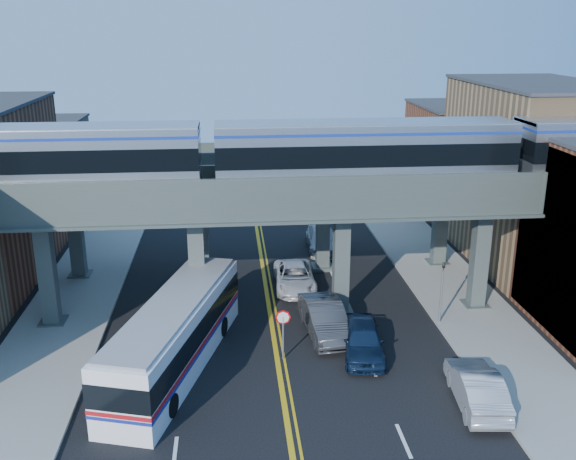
{
  "coord_description": "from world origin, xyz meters",
  "views": [
    {
      "loc": [
        -2.12,
        -25.15,
        15.78
      ],
      "look_at": [
        0.92,
        7.03,
        5.39
      ],
      "focal_mm": 40.0,
      "sensor_mm": 36.0,
      "label": 1
    }
  ],
  "objects_px": {
    "transit_bus": "(175,335)",
    "car_lane_c": "(295,277)",
    "car_lane_a": "(363,340)",
    "stop_sign": "(283,326)",
    "traffic_signal": "(442,286)",
    "car_parked_curb": "(477,387)",
    "car_lane_b": "(325,319)",
    "car_lane_d": "(322,239)",
    "transit_train": "(365,152)"
  },
  "relations": [
    {
      "from": "transit_bus",
      "to": "car_lane_c",
      "type": "relative_size",
      "value": 2.43
    },
    {
      "from": "car_lane_a",
      "to": "car_lane_c",
      "type": "xyz_separation_m",
      "value": [
        -2.49,
        8.81,
        -0.1
      ]
    },
    {
      "from": "car_lane_a",
      "to": "stop_sign",
      "type": "bearing_deg",
      "value": -173.04
    },
    {
      "from": "traffic_signal",
      "to": "car_lane_c",
      "type": "relative_size",
      "value": 0.78
    },
    {
      "from": "car_lane_c",
      "to": "car_lane_a",
      "type": "bearing_deg",
      "value": -73.08
    },
    {
      "from": "transit_bus",
      "to": "car_parked_curb",
      "type": "bearing_deg",
      "value": -92.42
    },
    {
      "from": "traffic_signal",
      "to": "car_lane_b",
      "type": "height_order",
      "value": "traffic_signal"
    },
    {
      "from": "car_lane_a",
      "to": "car_lane_d",
      "type": "xyz_separation_m",
      "value": [
        0.28,
        15.78,
        -0.04
      ]
    },
    {
      "from": "car_lane_a",
      "to": "car_lane_b",
      "type": "relative_size",
      "value": 0.89
    },
    {
      "from": "traffic_signal",
      "to": "car_parked_curb",
      "type": "distance_m",
      "value": 7.92
    },
    {
      "from": "car_parked_curb",
      "to": "car_lane_d",
      "type": "bearing_deg",
      "value": -74.02
    },
    {
      "from": "traffic_signal",
      "to": "car_lane_a",
      "type": "height_order",
      "value": "traffic_signal"
    },
    {
      "from": "car_lane_d",
      "to": "car_lane_c",
      "type": "bearing_deg",
      "value": -109.8
    },
    {
      "from": "traffic_signal",
      "to": "car_lane_a",
      "type": "distance_m",
      "value": 5.92
    },
    {
      "from": "car_lane_b",
      "to": "car_lane_c",
      "type": "bearing_deg",
      "value": 92.95
    },
    {
      "from": "car_lane_c",
      "to": "traffic_signal",
      "type": "bearing_deg",
      "value": -37.19
    },
    {
      "from": "car_parked_curb",
      "to": "traffic_signal",
      "type": "bearing_deg",
      "value": -90.97
    },
    {
      "from": "stop_sign",
      "to": "car_lane_a",
      "type": "xyz_separation_m",
      "value": [
        3.99,
        0.05,
        -0.93
      ]
    },
    {
      "from": "car_lane_c",
      "to": "car_lane_b",
      "type": "bearing_deg",
      "value": -80.52
    },
    {
      "from": "car_lane_c",
      "to": "car_parked_curb",
      "type": "relative_size",
      "value": 1.05
    },
    {
      "from": "transit_train",
      "to": "car_lane_d",
      "type": "height_order",
      "value": "transit_train"
    },
    {
      "from": "transit_bus",
      "to": "car_lane_a",
      "type": "height_order",
      "value": "transit_bus"
    },
    {
      "from": "car_lane_a",
      "to": "car_lane_d",
      "type": "relative_size",
      "value": 0.9
    },
    {
      "from": "stop_sign",
      "to": "transit_bus",
      "type": "relative_size",
      "value": 0.21
    },
    {
      "from": "transit_train",
      "to": "traffic_signal",
      "type": "xyz_separation_m",
      "value": [
        4.1,
        -2.0,
        -7.03
      ]
    },
    {
      "from": "transit_bus",
      "to": "car_lane_b",
      "type": "distance_m",
      "value": 8.12
    },
    {
      "from": "stop_sign",
      "to": "car_lane_d",
      "type": "bearing_deg",
      "value": 74.93
    },
    {
      "from": "stop_sign",
      "to": "car_lane_d",
      "type": "distance_m",
      "value": 16.42
    },
    {
      "from": "car_lane_d",
      "to": "car_parked_curb",
      "type": "distance_m",
      "value": 20.9
    },
    {
      "from": "transit_bus",
      "to": "car_lane_d",
      "type": "relative_size",
      "value": 2.36
    },
    {
      "from": "car_lane_b",
      "to": "stop_sign",
      "type": "bearing_deg",
      "value": -140.23
    },
    {
      "from": "stop_sign",
      "to": "traffic_signal",
      "type": "relative_size",
      "value": 0.64
    },
    {
      "from": "car_parked_curb",
      "to": "car_lane_a",
      "type": "bearing_deg",
      "value": -44.3
    },
    {
      "from": "car_lane_a",
      "to": "car_lane_c",
      "type": "bearing_deg",
      "value": 112.07
    },
    {
      "from": "car_lane_c",
      "to": "car_parked_curb",
      "type": "bearing_deg",
      "value": -63.29
    },
    {
      "from": "transit_train",
      "to": "car_parked_curb",
      "type": "distance_m",
      "value": 13.32
    },
    {
      "from": "transit_train",
      "to": "car_parked_curb",
      "type": "xyz_separation_m",
      "value": [
        3.2,
        -9.73,
        -8.51
      ]
    },
    {
      "from": "car_lane_b",
      "to": "car_lane_c",
      "type": "distance_m",
      "value": 6.48
    },
    {
      "from": "car_lane_a",
      "to": "car_lane_b",
      "type": "bearing_deg",
      "value": 129.11
    },
    {
      "from": "car_lane_b",
      "to": "car_parked_curb",
      "type": "bearing_deg",
      "value": -57.63
    },
    {
      "from": "car_lane_a",
      "to": "car_lane_d",
      "type": "bearing_deg",
      "value": 95.31
    },
    {
      "from": "car_parked_curb",
      "to": "car_lane_c",
      "type": "bearing_deg",
      "value": -58.75
    },
    {
      "from": "car_lane_d",
      "to": "stop_sign",
      "type": "bearing_deg",
      "value": -103.26
    },
    {
      "from": "transit_train",
      "to": "car_lane_a",
      "type": "bearing_deg",
      "value": -99.32
    },
    {
      "from": "transit_bus",
      "to": "car_lane_a",
      "type": "distance_m",
      "value": 9.22
    },
    {
      "from": "car_lane_a",
      "to": "transit_bus",
      "type": "bearing_deg",
      "value": -171.94
    },
    {
      "from": "stop_sign",
      "to": "transit_bus",
      "type": "height_order",
      "value": "transit_bus"
    },
    {
      "from": "transit_bus",
      "to": "transit_train",
      "type": "bearing_deg",
      "value": -45.95
    },
    {
      "from": "car_lane_b",
      "to": "transit_bus",
      "type": "bearing_deg",
      "value": -165.99
    },
    {
      "from": "car_lane_d",
      "to": "car_parked_curb",
      "type": "xyz_separation_m",
      "value": [
        3.73,
        -20.56,
        0.04
      ]
    }
  ]
}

